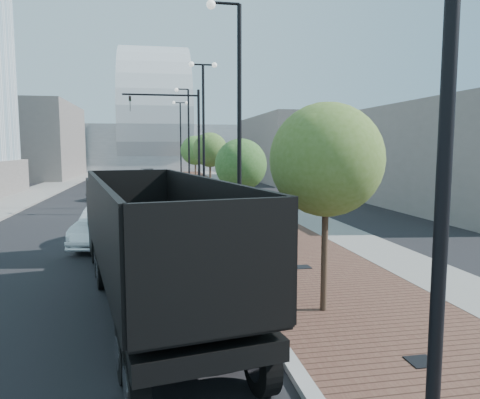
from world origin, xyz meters
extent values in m
cube|color=#4C2D23|center=(3.50, 40.00, 0.06)|extent=(7.00, 140.00, 0.12)
cube|color=slate|center=(6.20, 40.00, 0.07)|extent=(2.40, 140.00, 0.13)
cube|color=gray|center=(0.00, 40.00, 0.07)|extent=(0.30, 140.00, 0.14)
cube|color=slate|center=(-13.00, 40.00, 0.06)|extent=(4.00, 140.00, 0.12)
cube|color=black|center=(-3.64, 11.16, 1.68)|extent=(2.88, 2.96, 2.57)
cube|color=black|center=(-3.90, 12.64, 0.84)|extent=(2.42, 0.90, 1.28)
cube|color=black|center=(-3.39, 9.68, 1.04)|extent=(2.57, 1.20, 0.49)
cube|color=black|center=(-2.44, 4.26, 1.04)|extent=(3.90, 9.36, 0.35)
cube|color=black|center=(-2.44, 4.26, 1.43)|extent=(4.00, 9.38, 0.12)
cube|color=black|center=(-3.65, 4.05, 2.42)|extent=(1.68, 8.97, 1.98)
cube|color=black|center=(-1.22, 4.47, 2.42)|extent=(1.68, 8.97, 1.98)
cube|color=black|center=(-1.66, -0.21, 2.42)|extent=(2.45, 0.54, 1.98)
cube|color=black|center=(-3.22, 8.73, 2.42)|extent=(2.45, 0.54, 1.98)
cylinder|color=black|center=(-4.56, 10.39, 0.54)|extent=(0.48, 1.12, 1.09)
cylinder|color=silver|center=(-4.56, 10.39, 0.54)|extent=(0.43, 0.64, 0.59)
cylinder|color=black|center=(-2.52, 10.75, 0.54)|extent=(0.48, 1.12, 1.09)
cylinder|color=silver|center=(-2.52, 10.75, 0.54)|extent=(0.43, 0.64, 0.59)
cylinder|color=black|center=(-4.84, 11.96, 0.54)|extent=(0.48, 1.12, 1.09)
cylinder|color=silver|center=(-4.84, 11.96, 0.54)|extent=(0.43, 0.64, 0.59)
cylinder|color=black|center=(-2.79, 12.32, 0.54)|extent=(0.48, 1.12, 1.09)
cylinder|color=silver|center=(-2.79, 12.32, 0.54)|extent=(0.43, 0.64, 0.59)
cylinder|color=black|center=(-2.80, 0.34, 0.54)|extent=(0.48, 1.12, 1.09)
cylinder|color=silver|center=(-2.80, 0.34, 0.54)|extent=(0.43, 0.64, 0.59)
cylinder|color=black|center=(-0.76, 0.70, 0.54)|extent=(0.48, 1.12, 1.09)
cylinder|color=silver|center=(-0.76, 0.70, 0.54)|extent=(0.43, 0.64, 0.59)
cylinder|color=black|center=(-3.01, 1.52, 0.54)|extent=(0.48, 1.12, 1.09)
cylinder|color=silver|center=(-3.01, 1.52, 0.54)|extent=(0.43, 0.64, 0.59)
cylinder|color=black|center=(-0.97, 1.88, 0.54)|extent=(0.48, 1.12, 1.09)
cylinder|color=silver|center=(-0.97, 1.88, 0.54)|extent=(0.43, 0.64, 0.59)
cylinder|color=black|center=(-4.01, 7.24, 0.54)|extent=(0.48, 1.12, 1.09)
cylinder|color=silver|center=(-4.01, 7.24, 0.54)|extent=(0.43, 0.64, 0.59)
cylinder|color=black|center=(-1.97, 7.59, 0.54)|extent=(0.48, 1.12, 1.09)
cylinder|color=silver|center=(-1.97, 7.59, 0.54)|extent=(0.43, 0.64, 0.59)
cylinder|color=black|center=(-4.22, 8.42, 0.54)|extent=(0.48, 1.12, 1.09)
cylinder|color=silver|center=(-4.22, 8.42, 0.54)|extent=(0.43, 0.64, 0.59)
cylinder|color=black|center=(-2.17, 8.78, 0.54)|extent=(0.48, 1.12, 1.09)
cylinder|color=silver|center=(-2.17, 8.78, 0.54)|extent=(0.43, 0.64, 0.59)
imported|color=white|center=(-4.42, 13.66, 0.84)|extent=(2.78, 5.37, 1.69)
imported|color=black|center=(-5.76, 31.91, 0.75)|extent=(4.36, 5.94, 1.50)
imported|color=black|center=(-3.04, 53.75, 0.70)|extent=(2.62, 5.08, 1.41)
imported|color=black|center=(4.49, 18.38, 0.84)|extent=(0.63, 0.43, 1.67)
cylinder|color=black|center=(0.60, -2.00, 4.62)|extent=(0.16, 0.16, 9.00)
cylinder|color=black|center=(0.60, 10.00, 0.10)|extent=(0.56, 0.56, 0.20)
cylinder|color=black|center=(0.60, 10.00, 4.62)|extent=(0.16, 0.16, 9.00)
cylinder|color=black|center=(0.10, 10.00, 9.12)|extent=(1.00, 0.10, 0.10)
sphere|color=silver|center=(-0.40, 10.00, 9.05)|extent=(0.32, 0.32, 0.32)
cylinder|color=black|center=(0.60, 22.00, 0.10)|extent=(0.56, 0.56, 0.20)
cylinder|color=black|center=(0.60, 22.00, 4.62)|extent=(0.16, 0.16, 9.00)
cylinder|color=black|center=(0.60, 22.00, 9.12)|extent=(1.40, 0.10, 0.10)
sphere|color=silver|center=(-0.10, 22.00, 9.12)|extent=(0.32, 0.32, 0.32)
sphere|color=silver|center=(1.30, 22.00, 9.12)|extent=(0.32, 0.32, 0.32)
cylinder|color=black|center=(0.60, 34.00, 0.10)|extent=(0.56, 0.56, 0.20)
cylinder|color=black|center=(0.60, 34.00, 4.62)|extent=(0.16, 0.16, 9.00)
cylinder|color=black|center=(0.10, 34.00, 9.12)|extent=(1.00, 0.10, 0.10)
sphere|color=silver|center=(-0.40, 34.00, 9.05)|extent=(0.32, 0.32, 0.32)
cylinder|color=black|center=(0.60, 46.00, 0.10)|extent=(0.56, 0.56, 0.20)
cylinder|color=black|center=(0.60, 46.00, 4.62)|extent=(0.16, 0.16, 9.00)
cylinder|color=black|center=(0.60, 46.00, 9.12)|extent=(1.40, 0.10, 0.10)
sphere|color=silver|center=(-0.10, 46.00, 9.12)|extent=(0.32, 0.32, 0.32)
sphere|color=silver|center=(1.30, 46.00, 9.12)|extent=(0.32, 0.32, 0.32)
cylinder|color=black|center=(0.60, 25.00, 4.00)|extent=(0.18, 0.18, 8.00)
cylinder|color=black|center=(-1.90, 25.00, 7.60)|extent=(5.00, 0.12, 0.12)
imported|color=black|center=(-3.90, 25.00, 7.00)|extent=(0.16, 0.20, 1.00)
cylinder|color=#382619|center=(1.60, 4.00, 1.79)|extent=(0.16, 0.16, 3.58)
sphere|color=#486622|center=(1.60, 4.00, 3.84)|extent=(2.73, 2.73, 2.73)
sphere|color=#486622|center=(2.00, 4.30, 3.58)|extent=(1.91, 1.91, 1.91)
sphere|color=#486622|center=(1.30, 3.70, 4.19)|extent=(1.64, 1.64, 1.64)
cylinder|color=#382619|center=(1.60, 15.00, 1.55)|extent=(0.16, 0.16, 3.10)
sphere|color=#2C571D|center=(1.60, 15.00, 3.32)|extent=(2.48, 2.48, 2.48)
sphere|color=#2C571D|center=(2.00, 15.30, 3.10)|extent=(1.74, 1.74, 1.74)
sphere|color=#2C571D|center=(1.30, 14.70, 3.63)|extent=(1.49, 1.49, 1.49)
cylinder|color=#382619|center=(1.60, 27.00, 1.85)|extent=(0.16, 0.16, 3.70)
sphere|color=#395C1F|center=(1.60, 27.00, 3.97)|extent=(2.52, 2.52, 2.52)
sphere|color=#395C1F|center=(2.00, 27.30, 3.70)|extent=(1.76, 1.76, 1.76)
sphere|color=#395C1F|center=(1.30, 26.70, 4.34)|extent=(1.51, 1.51, 1.51)
cylinder|color=#382619|center=(1.60, 39.00, 1.80)|extent=(0.16, 0.16, 3.60)
sphere|color=#346422|center=(1.60, 39.00, 3.86)|extent=(2.87, 2.87, 2.87)
sphere|color=#346422|center=(2.00, 39.30, 3.60)|extent=(2.01, 2.01, 2.01)
sphere|color=#346422|center=(1.30, 38.70, 4.22)|extent=(1.72, 1.72, 1.72)
cube|color=#9EA4A7|center=(-2.00, 85.00, 4.00)|extent=(50.00, 28.00, 8.00)
cube|color=#68625E|center=(-20.00, 60.00, 5.00)|extent=(14.00, 20.00, 10.00)
cube|color=slate|center=(16.00, 50.00, 4.00)|extent=(12.00, 22.00, 8.00)
cube|color=slate|center=(18.00, 20.00, 3.50)|extent=(10.00, 16.00, 7.00)
cube|color=black|center=(2.40, 1.00, 0.13)|extent=(0.50, 0.50, 0.02)
cube|color=black|center=(2.40, 8.00, 0.13)|extent=(0.50, 0.50, 0.02)
cube|color=black|center=(2.40, 19.00, 0.13)|extent=(0.50, 0.50, 0.02)
camera|label=1|loc=(-2.47, -6.45, 4.12)|focal=34.39mm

